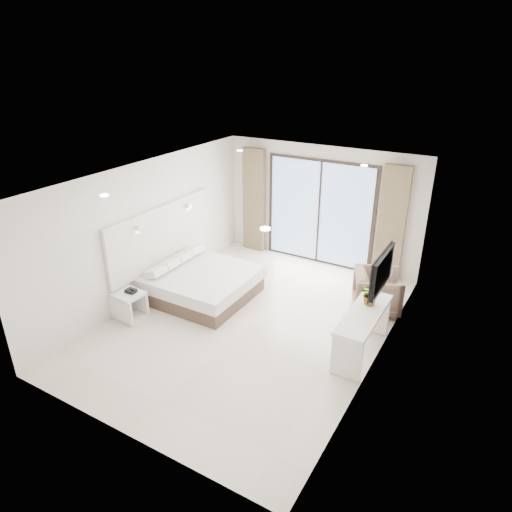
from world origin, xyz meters
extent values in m
plane|color=beige|center=(0.00, 0.00, 0.00)|extent=(6.20, 6.20, 0.00)
cube|color=silver|center=(0.00, 3.10, 1.35)|extent=(4.60, 0.02, 2.70)
cube|color=silver|center=(0.00, -3.10, 1.35)|extent=(4.60, 0.02, 2.70)
cube|color=silver|center=(-2.30, 0.00, 1.35)|extent=(0.02, 6.20, 2.70)
cube|color=silver|center=(2.30, 0.00, 1.35)|extent=(0.02, 6.20, 2.70)
cube|color=white|center=(0.00, 0.00, 2.70)|extent=(4.60, 6.20, 0.02)
cube|color=white|center=(-2.25, 0.35, 1.15)|extent=(0.08, 3.00, 1.20)
cube|color=black|center=(2.25, 0.11, 1.55)|extent=(0.06, 1.00, 0.58)
cube|color=black|center=(2.21, 0.11, 1.55)|extent=(0.02, 1.04, 0.62)
cube|color=black|center=(0.00, 3.07, 1.20)|extent=(2.56, 0.04, 2.42)
cube|color=#96BBF0|center=(0.00, 3.04, 1.20)|extent=(2.40, 0.01, 2.30)
cube|color=brown|center=(-1.65, 2.96, 1.25)|extent=(0.55, 0.14, 2.50)
cube|color=brown|center=(1.65, 2.96, 1.25)|extent=(0.55, 0.14, 2.50)
cylinder|color=white|center=(-1.30, -1.80, 2.68)|extent=(0.12, 0.12, 0.02)
cylinder|color=white|center=(1.30, -1.80, 2.68)|extent=(0.12, 0.12, 0.02)
cylinder|color=white|center=(-1.30, 1.80, 2.68)|extent=(0.12, 0.12, 0.02)
cylinder|color=white|center=(1.30, 1.80, 2.68)|extent=(0.12, 0.12, 0.02)
cube|color=brown|center=(-1.32, 0.35, 0.15)|extent=(1.86, 1.77, 0.30)
cube|color=silver|center=(-1.32, 0.35, 0.42)|extent=(1.94, 1.85, 0.24)
cube|color=white|center=(-1.95, -0.25, 0.61)|extent=(0.28, 0.37, 0.14)
cube|color=white|center=(-1.95, 0.15, 0.61)|extent=(0.28, 0.37, 0.14)
cube|color=white|center=(-1.95, 0.56, 0.61)|extent=(0.28, 0.37, 0.14)
cube|color=white|center=(-1.95, 0.96, 0.61)|extent=(0.28, 0.37, 0.14)
cube|color=white|center=(-2.02, -0.98, 0.49)|extent=(0.60, 0.51, 0.05)
cube|color=white|center=(-2.02, -0.98, 0.03)|extent=(0.60, 0.51, 0.05)
cube|color=white|center=(-2.02, -1.18, 0.26)|extent=(0.57, 0.10, 0.46)
cube|color=white|center=(-2.02, -0.77, 0.26)|extent=(0.57, 0.10, 0.46)
cube|color=black|center=(-1.96, -0.93, 0.55)|extent=(0.20, 0.16, 0.06)
cube|color=white|center=(2.04, 0.11, 0.74)|extent=(0.49, 1.58, 0.06)
cube|color=white|center=(2.04, -0.60, 0.35)|extent=(0.47, 0.06, 0.71)
cube|color=white|center=(2.04, 0.82, 0.35)|extent=(0.47, 0.06, 0.71)
imported|color=#33662D|center=(2.04, 0.41, 0.92)|extent=(0.43, 0.46, 0.30)
imported|color=#8B6A5B|center=(1.85, 1.60, 0.43)|extent=(1.04, 1.07, 0.86)
camera|label=1|loc=(3.67, -6.08, 4.56)|focal=32.00mm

